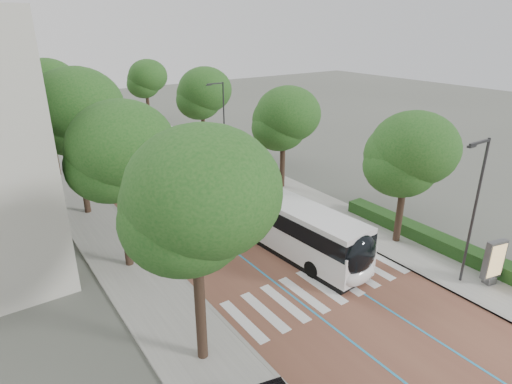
# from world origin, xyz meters

# --- Properties ---
(ground) EXTENTS (160.00, 160.00, 0.00)m
(ground) POSITION_xyz_m (0.00, 0.00, 0.00)
(ground) COLOR #51544C
(ground) RESTS_ON ground
(road) EXTENTS (11.00, 140.00, 0.02)m
(road) POSITION_xyz_m (0.00, 40.00, 0.01)
(road) COLOR brown
(road) RESTS_ON ground
(sidewalk_left) EXTENTS (4.00, 140.00, 0.12)m
(sidewalk_left) POSITION_xyz_m (-7.50, 40.00, 0.06)
(sidewalk_left) COLOR gray
(sidewalk_left) RESTS_ON ground
(sidewalk_right) EXTENTS (4.00, 140.00, 0.12)m
(sidewalk_right) POSITION_xyz_m (7.50, 40.00, 0.06)
(sidewalk_right) COLOR gray
(sidewalk_right) RESTS_ON ground
(kerb_left) EXTENTS (0.20, 140.00, 0.14)m
(kerb_left) POSITION_xyz_m (-5.60, 40.00, 0.06)
(kerb_left) COLOR gray
(kerb_left) RESTS_ON ground
(kerb_right) EXTENTS (0.20, 140.00, 0.14)m
(kerb_right) POSITION_xyz_m (5.60, 40.00, 0.06)
(kerb_right) COLOR gray
(kerb_right) RESTS_ON ground
(zebra_crossing) EXTENTS (10.55, 3.60, 0.01)m
(zebra_crossing) POSITION_xyz_m (0.20, 1.00, 0.03)
(zebra_crossing) COLOR silver
(zebra_crossing) RESTS_ON ground
(lane_line_left) EXTENTS (0.12, 126.00, 0.01)m
(lane_line_left) POSITION_xyz_m (-1.60, 40.00, 0.02)
(lane_line_left) COLOR #258ABB
(lane_line_left) RESTS_ON road
(lane_line_right) EXTENTS (0.12, 126.00, 0.01)m
(lane_line_right) POSITION_xyz_m (1.60, 40.00, 0.02)
(lane_line_right) COLOR #258ABB
(lane_line_right) RESTS_ON road
(hedge) EXTENTS (1.20, 14.00, 0.80)m
(hedge) POSITION_xyz_m (9.10, 0.00, 0.52)
(hedge) COLOR #173E15
(hedge) RESTS_ON sidewalk_right
(streetlight_near) EXTENTS (1.82, 0.20, 8.00)m
(streetlight_near) POSITION_xyz_m (6.62, -3.00, 4.82)
(streetlight_near) COLOR #2E2E30
(streetlight_near) RESTS_ON sidewalk_right
(streetlight_far) EXTENTS (1.82, 0.20, 8.00)m
(streetlight_far) POSITION_xyz_m (6.62, 22.00, 4.82)
(streetlight_far) COLOR #2E2E30
(streetlight_far) RESTS_ON sidewalk_right
(lamp_post_left) EXTENTS (0.14, 0.14, 8.00)m
(lamp_post_left) POSITION_xyz_m (-6.10, 8.00, 4.12)
(lamp_post_left) COLOR #2E2E30
(lamp_post_left) RESTS_ON sidewalk_left
(trees_left) EXTENTS (6.26, 60.88, 10.01)m
(trees_left) POSITION_xyz_m (-7.50, 25.60, 7.15)
(trees_left) COLOR black
(trees_left) RESTS_ON ground
(trees_right) EXTENTS (5.67, 47.21, 8.41)m
(trees_right) POSITION_xyz_m (7.70, 22.10, 5.83)
(trees_right) COLOR black
(trees_right) RESTS_ON ground
(lead_bus) EXTENTS (3.68, 18.52, 3.20)m
(lead_bus) POSITION_xyz_m (1.19, 8.19, 1.63)
(lead_bus) COLOR black
(lead_bus) RESTS_ON ground
(bus_queued_0) EXTENTS (3.16, 12.51, 3.20)m
(bus_queued_0) POSITION_xyz_m (1.47, 24.82, 1.62)
(bus_queued_0) COLOR silver
(bus_queued_0) RESTS_ON ground
(bus_queued_1) EXTENTS (2.83, 12.46, 3.20)m
(bus_queued_1) POSITION_xyz_m (1.38, 37.33, 1.62)
(bus_queued_1) COLOR silver
(bus_queued_1) RESTS_ON ground
(bus_queued_2) EXTENTS (3.00, 12.49, 3.20)m
(bus_queued_2) POSITION_xyz_m (2.02, 49.79, 1.62)
(bus_queued_2) COLOR silver
(bus_queued_2) RESTS_ON ground
(bus_queued_3) EXTENTS (3.28, 12.53, 3.20)m
(bus_queued_3) POSITION_xyz_m (1.45, 63.37, 1.62)
(bus_queued_3) COLOR silver
(bus_queued_3) RESTS_ON ground
(ad_panel) EXTENTS (1.27, 0.59, 2.56)m
(ad_panel) POSITION_xyz_m (7.79, -4.05, 1.46)
(ad_panel) COLOR #59595B
(ad_panel) RESTS_ON sidewalk_right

